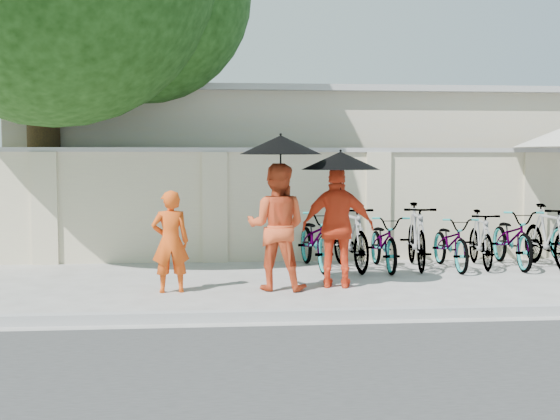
{
  "coord_description": "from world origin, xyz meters",
  "views": [
    {
      "loc": [
        -0.93,
        -9.66,
        1.84
      ],
      "look_at": [
        -0.01,
        0.85,
        1.1
      ],
      "focal_mm": 45.0,
      "sensor_mm": 36.0,
      "label": 1
    }
  ],
  "objects": [
    {
      "name": "bike_6",
      "position": [
        4.15,
        2.04,
        0.5
      ],
      "size": [
        0.81,
        1.96,
        1.01
      ],
      "primitive_type": "imported",
      "rotation": [
        0.0,
        0.0,
        -0.07
      ],
      "color": "gray",
      "rests_on": "ground"
    },
    {
      "name": "bike_0",
      "position": [
        0.71,
        2.11,
        0.51
      ],
      "size": [
        0.88,
        2.0,
        1.02
      ],
      "primitive_type": "imported",
      "rotation": [
        0.0,
        0.0,
        0.1
      ],
      "color": "gray",
      "rests_on": "ground"
    },
    {
      "name": "ground",
      "position": [
        0.0,
        0.0,
        0.0
      ],
      "size": [
        80.0,
        80.0,
        0.0
      ],
      "primitive_type": "plane",
      "color": "#B8B6B1"
    },
    {
      "name": "building_behind",
      "position": [
        2.0,
        7.0,
        1.6
      ],
      "size": [
        14.0,
        6.0,
        3.2
      ],
      "primitive_type": "cube",
      "color": "#B9AA89",
      "rests_on": "ground"
    },
    {
      "name": "kerb",
      "position": [
        0.0,
        -1.7,
        0.06
      ],
      "size": [
        40.0,
        0.16,
        0.12
      ],
      "primitive_type": "cube",
      "color": "#9F9F9F",
      "rests_on": "ground"
    },
    {
      "name": "bike_7",
      "position": [
        4.72,
        1.89,
        0.55
      ],
      "size": [
        0.53,
        1.83,
        1.09
      ],
      "primitive_type": "imported",
      "rotation": [
        0.0,
        0.0,
        0.01
      ],
      "color": "gray",
      "rests_on": "ground"
    },
    {
      "name": "parasol_right",
      "position": [
        0.81,
        0.27,
        1.84
      ],
      "size": [
        1.13,
        1.13,
        0.97
      ],
      "color": "black",
      "rests_on": "ground"
    },
    {
      "name": "bike_2",
      "position": [
        1.86,
        1.94,
        0.47
      ],
      "size": [
        0.63,
        1.78,
        0.94
      ],
      "primitive_type": "imported",
      "rotation": [
        0.0,
        0.0,
        -0.01
      ],
      "color": "gray",
      "rests_on": "ground"
    },
    {
      "name": "monk_left",
      "position": [
        -1.61,
        0.17,
        0.72
      ],
      "size": [
        0.56,
        0.41,
        1.43
      ],
      "primitive_type": "imported",
      "rotation": [
        0.0,
        0.0,
        3.27
      ],
      "color": "#E84D11",
      "rests_on": "ground"
    },
    {
      "name": "monk_center",
      "position": [
        -0.11,
        0.24,
        0.9
      ],
      "size": [
        1.02,
        0.89,
        1.81
      ],
      "primitive_type": "imported",
      "rotation": [
        0.0,
        0.0,
        2.88
      ],
      "color": "#DA4D24",
      "rests_on": "ground"
    },
    {
      "name": "bike_1",
      "position": [
        1.28,
        1.97,
        0.56
      ],
      "size": [
        0.76,
        1.91,
        1.12
      ],
      "primitive_type": "imported",
      "rotation": [
        0.0,
        0.0,
        0.13
      ],
      "color": "gray",
      "rests_on": "ground"
    },
    {
      "name": "bike_5",
      "position": [
        3.58,
        2.04,
        0.49
      ],
      "size": [
        0.68,
        1.69,
        0.99
      ],
      "primitive_type": "imported",
      "rotation": [
        0.0,
        0.0,
        -0.14
      ],
      "color": "gray",
      "rests_on": "ground"
    },
    {
      "name": "monk_right",
      "position": [
        0.79,
        0.35,
        0.88
      ],
      "size": [
        1.1,
        0.64,
        1.76
      ],
      "primitive_type": "imported",
      "rotation": [
        0.0,
        0.0,
        2.93
      ],
      "color": "#EA401D",
      "rests_on": "ground"
    },
    {
      "name": "bike_4",
      "position": [
        3.0,
        1.89,
        0.45
      ],
      "size": [
        0.6,
        1.72,
        0.9
      ],
      "primitive_type": "imported",
      "rotation": [
        0.0,
        0.0,
        -0.0
      ],
      "color": "gray",
      "rests_on": "ground"
    },
    {
      "name": "bike_3",
      "position": [
        2.43,
        1.99,
        0.56
      ],
      "size": [
        0.78,
        1.92,
        1.12
      ],
      "primitive_type": "imported",
      "rotation": [
        0.0,
        0.0,
        -0.14
      ],
      "color": "gray",
      "rests_on": "ground"
    },
    {
      "name": "parasol_center",
      "position": [
        -0.06,
        0.16,
        2.06
      ],
      "size": [
        1.16,
        1.16,
        1.17
      ],
      "color": "black",
      "rests_on": "ground"
    },
    {
      "name": "compound_wall",
      "position": [
        1.0,
        3.2,
        1.0
      ],
      "size": [
        20.0,
        0.3,
        2.0
      ],
      "primitive_type": "cube",
      "color": "#C3B599",
      "rests_on": "ground"
    }
  ]
}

